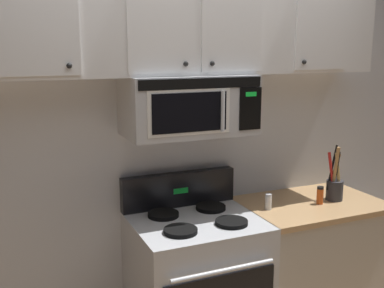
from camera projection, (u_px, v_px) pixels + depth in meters
name	position (u px, v px, depth m)	size (l,w,h in m)	color
back_wall	(174.00, 135.00, 3.02)	(5.20, 0.10, 2.70)	silver
stove_range	(196.00, 286.00, 2.87)	(0.76, 0.69, 1.12)	#B7BABF
over_range_microwave	(189.00, 105.00, 2.75)	(0.76, 0.43, 0.35)	#B7BABF
upper_cabinets	(186.00, 27.00, 2.68)	(2.50, 0.36, 0.55)	silver
counter_segment	(308.00, 264.00, 3.20)	(0.93, 0.65, 0.90)	#BCB7AD
utensil_crock_charcoal	(335.00, 185.00, 3.12)	(0.12, 0.11, 0.37)	#2D2D33
salt_shaker	(268.00, 202.00, 2.95)	(0.04, 0.04, 0.10)	white
spice_jar	(320.00, 195.00, 3.06)	(0.04, 0.04, 0.12)	#C64C19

